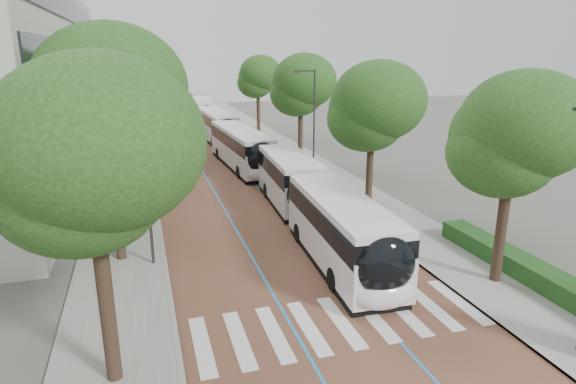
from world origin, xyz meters
The scene contains 18 objects.
ground centered at (0.00, 0.00, 0.00)m, with size 160.00×160.00×0.00m, color #51544C.
road centered at (0.00, 40.00, 0.01)m, with size 11.00×140.00×0.02m, color brown.
sidewalk_left centered at (-7.50, 40.00, 0.06)m, with size 4.00×140.00×0.12m, color gray.
sidewalk_right centered at (7.50, 40.00, 0.06)m, with size 4.00×140.00×0.12m, color gray.
kerb_left centered at (-5.60, 40.00, 0.06)m, with size 0.20×140.00×0.14m, color gray.
kerb_right centered at (5.60, 40.00, 0.06)m, with size 0.20×140.00×0.14m, color gray.
zebra_crossing centered at (0.20, 1.00, 0.03)m, with size 10.55×3.60×0.01m.
lane_line_left centered at (-1.60, 40.00, 0.02)m, with size 0.12×126.00×0.01m, color #2782C3.
lane_line_right centered at (1.60, 40.00, 0.02)m, with size 0.12×126.00×0.01m, color #2782C3.
hedge centered at (9.10, 0.00, 0.52)m, with size 1.20×14.00×0.80m, color #174518.
streetlight_far centered at (6.62, 22.00, 4.82)m, with size 1.82×0.20×8.00m.
lamp_post_left centered at (-6.10, 8.00, 4.12)m, with size 0.14×0.14×8.00m, color #333336.
trees_left centered at (-7.50, 24.78, 6.65)m, with size 6.44×60.72×10.08m.
trees_right centered at (7.70, 21.71, 6.14)m, with size 5.85×47.05×8.76m.
lead_bus centered at (2.31, 9.35, 1.63)m, with size 3.46×18.50×3.20m.
bus_queued_0 centered at (1.80, 25.53, 1.62)m, with size 3.21×12.52×3.20m.
bus_queued_1 centered at (1.80, 38.65, 1.62)m, with size 3.04×12.49×3.20m.
bus_queued_2 centered at (2.21, 51.83, 1.62)m, with size 3.31×12.53×3.20m.
Camera 1 is at (-6.17, -13.14, 9.43)m, focal length 30.00 mm.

